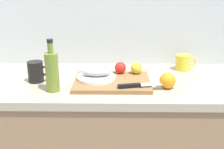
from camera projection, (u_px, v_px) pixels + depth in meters
back_wall at (77, 7)px, 1.68m from camera, size 3.20×0.05×2.50m
cutting_board at (112, 82)px, 1.43m from camera, size 0.39×0.29×0.02m
white_plate at (96, 77)px, 1.44m from camera, size 0.20×0.20×0.01m
fish_fillet at (96, 73)px, 1.43m from camera, size 0.15×0.06×0.04m
chef_knife at (140, 85)px, 1.33m from camera, size 0.29×0.09×0.02m
lemon_0 at (136, 68)px, 1.51m from camera, size 0.06×0.06×0.06m
tomato_0 at (120, 68)px, 1.52m from camera, size 0.06×0.06×0.06m
olive_oil_bottle at (52, 71)px, 1.31m from camera, size 0.06×0.06×0.25m
coffee_mug_0 at (36, 72)px, 1.45m from camera, size 0.12×0.08×0.11m
coffee_mug_1 at (183, 62)px, 1.64m from camera, size 0.12×0.08×0.09m
orange_0 at (168, 81)px, 1.36m from camera, size 0.08×0.08×0.08m
orange_1 at (35, 66)px, 1.59m from camera, size 0.08×0.08×0.08m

